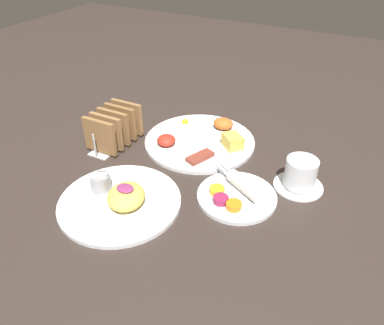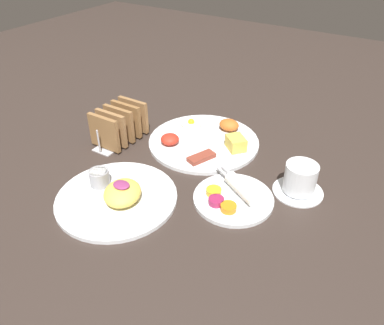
# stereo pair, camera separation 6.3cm
# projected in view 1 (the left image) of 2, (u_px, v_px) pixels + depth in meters

# --- Properties ---
(ground_plane) EXTENTS (3.00, 3.00, 0.00)m
(ground_plane) POSITION_uv_depth(u_px,v_px,m) (162.00, 172.00, 0.97)
(ground_plane) COLOR #332823
(plate_breakfast) EXTENTS (0.32, 0.32, 0.05)m
(plate_breakfast) POSITION_uv_depth(u_px,v_px,m) (201.00, 140.00, 1.08)
(plate_breakfast) COLOR white
(plate_breakfast) RESTS_ON ground_plane
(plate_condiments) EXTENTS (0.19, 0.19, 0.04)m
(plate_condiments) POSITION_uv_depth(u_px,v_px,m) (237.00, 194.00, 0.87)
(plate_condiments) COLOR white
(plate_condiments) RESTS_ON ground_plane
(plate_foreground) EXTENTS (0.28, 0.28, 0.06)m
(plate_foreground) POSITION_uv_depth(u_px,v_px,m) (120.00, 199.00, 0.86)
(plate_foreground) COLOR white
(plate_foreground) RESTS_ON ground_plane
(toast_rack) EXTENTS (0.10, 0.18, 0.10)m
(toast_rack) POSITION_uv_depth(u_px,v_px,m) (114.00, 128.00, 1.06)
(toast_rack) COLOR #B7B7BC
(toast_rack) RESTS_ON ground_plane
(coffee_cup) EXTENTS (0.12, 0.12, 0.08)m
(coffee_cup) POSITION_uv_depth(u_px,v_px,m) (300.00, 175.00, 0.89)
(coffee_cup) COLOR white
(coffee_cup) RESTS_ON ground_plane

